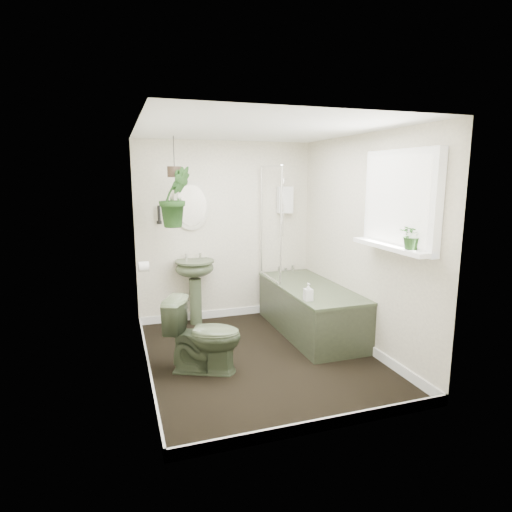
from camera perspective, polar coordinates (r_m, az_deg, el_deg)
name	(u,v)px	position (r m, az deg, el deg)	size (l,w,h in m)	color
floor	(260,358)	(4.60, 0.60, -13.41)	(2.30, 2.80, 0.02)	black
ceiling	(261,128)	(4.22, 0.67, 16.67)	(2.30, 2.80, 0.02)	white
wall_back	(226,231)	(5.60, -4.06, 3.28)	(2.30, 0.02, 2.30)	#ECE5C7
wall_front	(327,282)	(2.99, 9.43, -3.40)	(2.30, 0.02, 2.30)	#ECE5C7
wall_left	(141,256)	(4.04, -15.11, 0.06)	(0.02, 2.80, 2.30)	#ECE5C7
wall_right	(362,243)	(4.76, 13.96, 1.68)	(0.02, 2.80, 2.30)	#ECE5C7
skirting	(260,352)	(4.58, 0.60, -12.73)	(2.30, 2.80, 0.10)	white
bathtub	(310,309)	(5.22, 7.21, -7.03)	(0.72, 1.72, 0.58)	#3E4A32
bath_screen	(271,224)	(5.32, 1.97, 4.33)	(0.04, 0.72, 1.40)	silver
shower_box	(285,200)	(5.75, 3.88, 7.48)	(0.20, 0.10, 0.35)	white
oval_mirror	(191,206)	(5.43, -8.63, 6.67)	(0.46, 0.03, 0.62)	beige
wall_sconce	(159,214)	(5.38, -12.80, 5.42)	(0.04, 0.04, 0.22)	black
toilet_roll_holder	(144,267)	(4.78, -14.75, -1.37)	(0.11, 0.11, 0.11)	white
window_recess	(400,200)	(4.10, 18.67, 7.05)	(0.08, 1.00, 0.90)	white
window_sill	(391,247)	(4.10, 17.54, 1.21)	(0.18, 1.00, 0.04)	white
window_blinds	(396,200)	(4.07, 18.16, 7.06)	(0.01, 0.86, 0.76)	white
toilet	(204,335)	(4.20, -6.96, -10.40)	(0.41, 0.71, 0.73)	#3E4A32
pedestal_sink	(195,292)	(5.49, -8.08, -4.77)	(0.49, 0.42, 0.83)	#3E4A32
sill_plant	(412,235)	(3.87, 20.11, 2.68)	(0.22, 0.19, 0.25)	black
hanging_plant	(175,197)	(4.97, -10.71, 7.73)	(0.38, 0.30, 0.68)	black
soap_bottle	(308,292)	(4.51, 6.98, -4.77)	(0.08, 0.09, 0.19)	black
hanging_pot	(174,172)	(4.97, -10.82, 10.97)	(0.16, 0.16, 0.12)	#33271C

